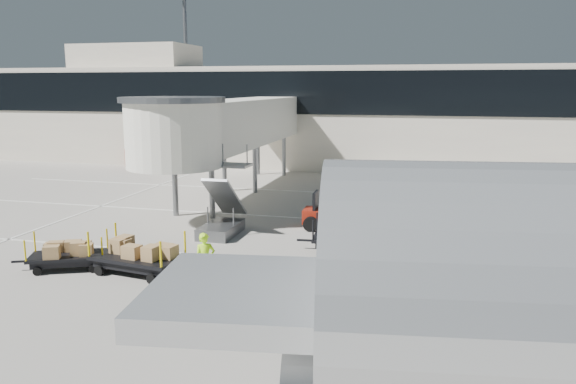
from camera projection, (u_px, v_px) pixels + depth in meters
The scene contains 11 objects.
ground at pixel (207, 273), 19.83m from camera, with size 140.00×140.00×0.00m, color #A69F94.
lane_markings at pixel (265, 214), 28.87m from camera, with size 40.00×30.00×0.02m.
terminal at pixel (338, 115), 47.63m from camera, with size 64.00×12.11×15.20m.
jet_bridge at pixel (223, 126), 31.67m from camera, with size 5.70×20.40×6.03m.
baggage_tug at pixel (333, 216), 25.89m from camera, with size 2.68×1.77×1.72m.
suitcase_cart at pixel (350, 240), 22.32m from camera, with size 3.62×1.69×1.40m.
box_cart_near at pixel (142, 256), 19.63m from camera, with size 3.99×2.05×1.53m.
box_cart_far at pixel (68, 255), 20.26m from camera, with size 3.30×2.29×1.29m.
ground_worker at pixel (205, 260), 18.37m from camera, with size 0.66×0.43×1.82m, color #ACF319.
minivan at pixel (530, 190), 29.11m from camera, with size 2.98×5.58×2.01m.
belt_loader at pixel (149, 158), 45.67m from camera, with size 4.13×2.21×1.89m.
Camera 1 is at (7.50, -17.63, 6.53)m, focal length 35.00 mm.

